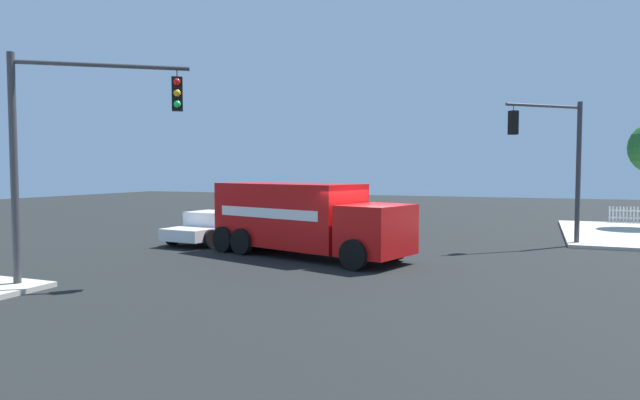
# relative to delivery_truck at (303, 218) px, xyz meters

# --- Properties ---
(ground_plane) EXTENTS (100.00, 100.00, 0.00)m
(ground_plane) POSITION_rel_delivery_truck_xyz_m (-2.58, 0.75, -1.42)
(ground_plane) COLOR black
(delivery_truck) EXTENTS (8.17, 4.74, 2.71)m
(delivery_truck) POSITION_rel_delivery_truck_xyz_m (0.00, 0.00, 0.00)
(delivery_truck) COLOR red
(delivery_truck) RESTS_ON ground
(traffic_light_primary) EXTENTS (3.91, 2.82, 6.21)m
(traffic_light_primary) POSITION_rel_delivery_truck_xyz_m (3.76, 7.17, 2.82)
(traffic_light_primary) COLOR #38383D
(traffic_light_primary) RESTS_ON sidewalk_corner_far
(traffic_light_secondary) EXTENTS (2.95, 2.61, 5.95)m
(traffic_light_secondary) POSITION_rel_delivery_truck_xyz_m (-8.78, -6.18, 2.60)
(traffic_light_secondary) COLOR #38383D
(traffic_light_secondary) RESTS_ON sidewalk_corner_near
(pickup_white) EXTENTS (2.64, 5.36, 1.38)m
(pickup_white) POSITION_rel_delivery_truck_xyz_m (5.24, -2.17, -0.70)
(pickup_white) COLOR white
(pickup_white) RESTS_ON ground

